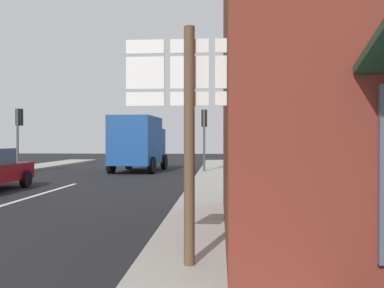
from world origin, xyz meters
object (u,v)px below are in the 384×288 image
at_px(traffic_light_far_left, 19,125).
at_px(delivery_truck, 138,142).
at_px(route_sign_post, 189,120).
at_px(traffic_light_far_right, 204,126).

bearing_deg(traffic_light_far_left, delivery_truck, 13.54).
distance_m(delivery_truck, traffic_light_far_left, 6.43).
distance_m(delivery_truck, route_sign_post, 18.00).
bearing_deg(traffic_light_far_right, delivery_truck, 163.25).
relative_size(delivery_truck, traffic_light_far_right, 1.51).
bearing_deg(traffic_light_far_left, traffic_light_far_right, 2.08).
xyz_separation_m(route_sign_post, traffic_light_far_left, (-10.37, 16.02, 0.55)).
bearing_deg(delivery_truck, route_sign_post, -76.56).
xyz_separation_m(delivery_truck, route_sign_post, (4.18, -17.51, 0.35)).
distance_m(traffic_light_far_right, traffic_light_far_left, 9.94).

